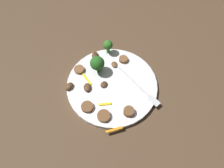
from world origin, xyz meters
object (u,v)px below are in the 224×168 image
mushroom_1 (69,86)px  pepper_strip_0 (114,130)px  broccoli_floret_0 (97,63)px  mushroom_4 (104,84)px  fork (140,87)px  sausage_slice_0 (79,70)px  sausage_slice_4 (88,107)px  plate (112,85)px  mushroom_2 (87,87)px  sausage_slice_1 (104,116)px  sausage_slice_3 (123,59)px  sausage_slice_2 (129,112)px  mushroom_3 (114,64)px  broccoli_floret_1 (108,45)px  pepper_strip_2 (86,79)px  mushroom_0 (95,55)px  pepper_strip_3 (105,104)px

mushroom_1 → pepper_strip_0: bearing=-2.6°
broccoli_floret_0 → mushroom_4: size_ratio=2.70×
fork → sausage_slice_0: sausage_slice_0 is taller
sausage_slice_0 → sausage_slice_4: 0.13m
plate → fork: (0.07, 0.05, 0.01)m
mushroom_2 → sausage_slice_1: bearing=-18.9°
plate → sausage_slice_4: (0.00, -0.10, 0.01)m
mushroom_1 → pepper_strip_0: size_ratio=0.62×
sausage_slice_1 → sausage_slice_3: same height
fork → plate: bearing=-138.4°
sausage_slice_2 → pepper_strip_0: bearing=-87.7°
sausage_slice_3 → mushroom_3: 0.03m
mushroom_1 → mushroom_3: (0.05, 0.15, -0.00)m
fork → sausage_slice_3: (-0.10, 0.04, 0.00)m
mushroom_4 → pepper_strip_0: bearing=-35.9°
sausage_slice_1 → pepper_strip_0: 0.05m
sausage_slice_3 → broccoli_floret_1: bearing=-172.3°
sausage_slice_0 → pepper_strip_2: 0.04m
plate → mushroom_4: size_ratio=11.71×
sausage_slice_3 → mushroom_2: size_ratio=0.95×
broccoli_floret_0 → mushroom_2: broccoli_floret_0 is taller
sausage_slice_1 → mushroom_4: bearing=132.8°
sausage_slice_0 → pepper_strip_2: size_ratio=0.60×
sausage_slice_0 → sausage_slice_2: bearing=-1.8°
pepper_strip_0 → pepper_strip_2: 0.18m
broccoli_floret_0 → mushroom_3: (0.02, 0.05, -0.04)m
sausage_slice_0 → fork: bearing=23.5°
sausage_slice_1 → mushroom_0: bearing=140.6°
sausage_slice_4 → pepper_strip_3: bearing=54.7°
mushroom_0 → mushroom_4: mushroom_0 is taller
sausage_slice_3 → sausage_slice_0: bearing=-122.3°
broccoli_floret_0 → mushroom_1: (-0.02, -0.10, -0.03)m
broccoli_floret_1 → sausage_slice_3: broccoli_floret_1 is taller
sausage_slice_0 → sausage_slice_2: sausage_slice_2 is taller
mushroom_2 → broccoli_floret_0: bearing=106.5°
mushroom_2 → pepper_strip_2: size_ratio=0.56×
mushroom_1 → broccoli_floret_0: bearing=77.1°
sausage_slice_0 → mushroom_0: 0.07m
sausage_slice_3 → mushroom_0: bearing=-148.1°
sausage_slice_2 → sausage_slice_3: (-0.13, 0.13, -0.00)m
mushroom_4 → pepper_strip_3: size_ratio=0.65×
sausage_slice_2 → mushroom_1: (-0.18, -0.05, -0.00)m
broccoli_floret_1 → mushroom_0: bearing=-115.7°
sausage_slice_4 → fork: bearing=65.6°
sausage_slice_4 → pepper_strip_2: size_ratio=0.66×
fork → pepper_strip_0: same height
sausage_slice_0 → sausage_slice_2: (0.20, -0.01, 0.00)m
fork → sausage_slice_1: size_ratio=5.04×
sausage_slice_0 → pepper_strip_3: sausage_slice_0 is taller
pepper_strip_2 → mushroom_0: bearing=116.6°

